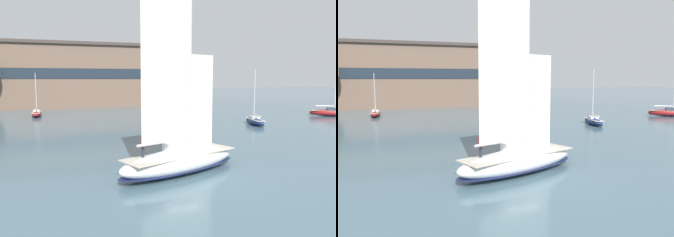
# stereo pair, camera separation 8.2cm
# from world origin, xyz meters

# --- Properties ---
(ground_plane) EXTENTS (400.00, 400.00, 0.00)m
(ground_plane) POSITION_xyz_m (0.00, 0.00, 0.00)
(ground_plane) COLOR slate
(waterfront_building) EXTENTS (45.32, 17.93, 15.34)m
(waterfront_building) POSITION_xyz_m (-0.07, 64.53, 7.70)
(waterfront_building) COLOR brown
(waterfront_building) RESTS_ON ground
(tree_shore_center) EXTENTS (5.99, 5.99, 12.34)m
(tree_shore_center) POSITION_xyz_m (19.23, 56.88, 8.64)
(tree_shore_center) COLOR brown
(tree_shore_center) RESTS_ON ground
(sailboat_main) EXTENTS (10.99, 6.55, 14.60)m
(sailboat_main) POSITION_xyz_m (0.02, 0.01, 1.14)
(sailboat_main) COLOR white
(sailboat_main) RESTS_ON ground
(sailboat_moored_near_marina) EXTENTS (1.84, 5.78, 7.88)m
(sailboat_moored_near_marina) POSITION_xyz_m (-12.22, 42.15, 0.54)
(sailboat_moored_near_marina) COLOR maroon
(sailboat_moored_near_marina) RESTS_ON ground
(sailboat_moored_mid_channel) EXTENTS (2.93, 6.22, 8.27)m
(sailboat_moored_mid_channel) POSITION_xyz_m (19.64, 20.17, 0.56)
(sailboat_moored_mid_channel) COLOR navy
(sailboat_moored_mid_channel) RESTS_ON ground
(sailboat_moored_far_slip) EXTENTS (7.32, 6.09, 10.33)m
(sailboat_moored_far_slip) POSITION_xyz_m (39.35, 25.35, 0.70)
(sailboat_moored_far_slip) COLOR maroon
(sailboat_moored_far_slip) RESTS_ON ground
(channel_buoy) EXTENTS (1.18, 1.18, 2.13)m
(channel_buoy) POSITION_xyz_m (8.12, 14.49, 0.85)
(channel_buoy) COLOR red
(channel_buoy) RESTS_ON ground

